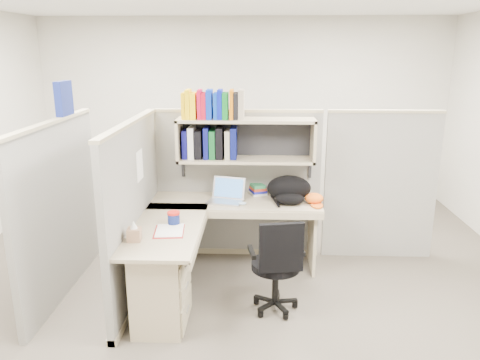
{
  "coord_description": "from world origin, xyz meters",
  "views": [
    {
      "loc": [
        0.22,
        -4.0,
        2.23
      ],
      "look_at": [
        0.06,
        0.25,
        1.04
      ],
      "focal_mm": 35.0,
      "sensor_mm": 36.0,
      "label": 1
    }
  ],
  "objects_px": {
    "desk": "(185,262)",
    "backpack": "(289,190)",
    "laptop": "(225,191)",
    "task_chair": "(276,280)",
    "snack_canister": "(174,218)"
  },
  "relations": [
    {
      "from": "desk",
      "to": "backpack",
      "type": "height_order",
      "value": "backpack"
    },
    {
      "from": "task_chair",
      "to": "desk",
      "type": "bearing_deg",
      "value": 176.42
    },
    {
      "from": "task_chair",
      "to": "laptop",
      "type": "bearing_deg",
      "value": 120.29
    },
    {
      "from": "laptop",
      "to": "backpack",
      "type": "bearing_deg",
      "value": 17.02
    },
    {
      "from": "laptop",
      "to": "task_chair",
      "type": "height_order",
      "value": "laptop"
    },
    {
      "from": "desk",
      "to": "laptop",
      "type": "distance_m",
      "value": 0.95
    },
    {
      "from": "desk",
      "to": "laptop",
      "type": "bearing_deg",
      "value": 69.12
    },
    {
      "from": "backpack",
      "to": "laptop",
      "type": "bearing_deg",
      "value": -171.29
    },
    {
      "from": "desk",
      "to": "laptop",
      "type": "relative_size",
      "value": 5.09
    },
    {
      "from": "laptop",
      "to": "snack_canister",
      "type": "xyz_separation_m",
      "value": [
        -0.42,
        -0.62,
        -0.07
      ]
    },
    {
      "from": "backpack",
      "to": "task_chair",
      "type": "bearing_deg",
      "value": -93.45
    },
    {
      "from": "snack_canister",
      "to": "laptop",
      "type": "bearing_deg",
      "value": 56.19
    },
    {
      "from": "backpack",
      "to": "task_chair",
      "type": "xyz_separation_m",
      "value": [
        -0.15,
        -0.88,
        -0.55
      ]
    },
    {
      "from": "desk",
      "to": "laptop",
      "type": "xyz_separation_m",
      "value": [
        0.3,
        0.8,
        0.41
      ]
    },
    {
      "from": "desk",
      "to": "backpack",
      "type": "bearing_deg",
      "value": 40.91
    }
  ]
}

